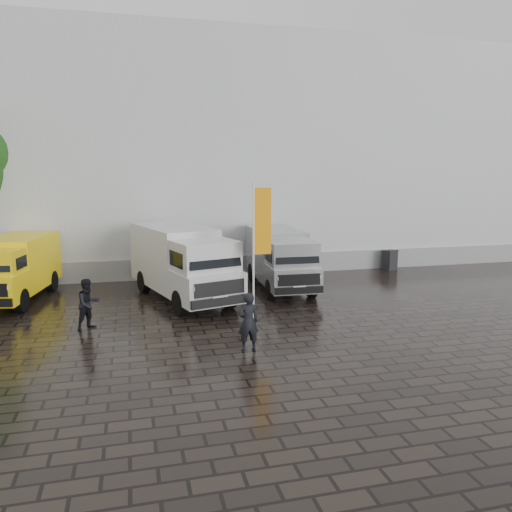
{
  "coord_description": "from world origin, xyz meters",
  "views": [
    {
      "loc": [
        -4.5,
        -16.12,
        5.08
      ],
      "look_at": [
        0.11,
        2.2,
        1.93
      ],
      "focal_mm": 35.0,
      "sensor_mm": 36.0,
      "label": 1
    }
  ],
  "objects": [
    {
      "name": "ground",
      "position": [
        0.0,
        0.0,
        0.0
      ],
      "size": [
        120.0,
        120.0,
        0.0
      ],
      "primitive_type": "plane",
      "color": "black",
      "rests_on": "ground"
    },
    {
      "name": "exhibition_hall",
      "position": [
        2.0,
        16.0,
        6.0
      ],
      "size": [
        44.0,
        16.0,
        12.0
      ],
      "primitive_type": "cube",
      "color": "silver",
      "rests_on": "ground"
    },
    {
      "name": "hall_plinth",
      "position": [
        2.0,
        7.95,
        0.5
      ],
      "size": [
        44.0,
        0.15,
        1.0
      ],
      "primitive_type": "cube",
      "color": "gray",
      "rests_on": "ground"
    },
    {
      "name": "van_yellow",
      "position": [
        -9.15,
        5.14,
        1.26
      ],
      "size": [
        3.02,
        5.75,
        2.52
      ],
      "primitive_type": null,
      "rotation": [
        0.0,
        0.0,
        -0.17
      ],
      "color": "yellow",
      "rests_on": "ground"
    },
    {
      "name": "van_white",
      "position": [
        -2.56,
        3.73,
        1.45
      ],
      "size": [
        4.03,
        7.06,
        2.91
      ],
      "primitive_type": null,
      "rotation": [
        0.0,
        0.0,
        0.28
      ],
      "color": "silver",
      "rests_on": "ground"
    },
    {
      "name": "van_silver",
      "position": [
        1.82,
        4.7,
        1.28
      ],
      "size": [
        2.19,
        6.0,
        2.57
      ],
      "primitive_type": null,
      "rotation": [
        0.0,
        0.0,
        -0.04
      ],
      "color": "#A7AAAC",
      "rests_on": "ground"
    },
    {
      "name": "flagpole",
      "position": [
        -0.25,
        0.4,
        2.65
      ],
      "size": [
        0.88,
        0.5,
        4.78
      ],
      "color": "black",
      "rests_on": "ground"
    },
    {
      "name": "wheelie_bin",
      "position": [
        8.73,
        7.39,
        0.53
      ],
      "size": [
        0.79,
        0.79,
        1.05
      ],
      "primitive_type": "cube",
      "rotation": [
        0.0,
        0.0,
        0.3
      ],
      "color": "black",
      "rests_on": "ground"
    },
    {
      "name": "person_front",
      "position": [
        -1.36,
        -2.7,
        0.86
      ],
      "size": [
        0.65,
        0.44,
        1.72
      ],
      "primitive_type": "imported",
      "rotation": [
        0.0,
        0.0,
        3.19
      ],
      "color": "black",
      "rests_on": "ground"
    },
    {
      "name": "person_tent",
      "position": [
        -5.96,
        0.57,
        0.84
      ],
      "size": [
        1.04,
        1.01,
        1.69
      ],
      "primitive_type": "imported",
      "rotation": [
        0.0,
        0.0,
        0.66
      ],
      "color": "black",
      "rests_on": "ground"
    }
  ]
}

